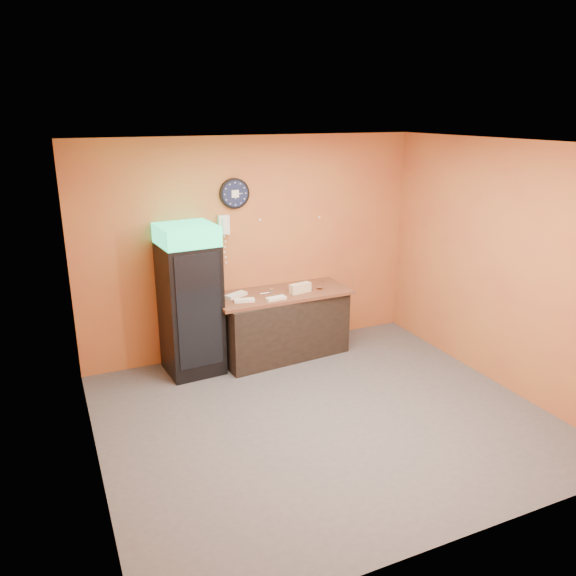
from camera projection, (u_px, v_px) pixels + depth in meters
floor at (322, 416)px, 5.93m from camera, size 4.50×4.50×0.00m
back_wall at (253, 247)px, 7.24m from camera, size 4.50×0.02×2.80m
left_wall at (84, 324)px, 4.63m from camera, size 0.02×4.00×2.80m
right_wall at (501, 266)px, 6.38m from camera, size 0.02×4.00×2.80m
ceiling at (328, 143)px, 5.08m from camera, size 4.50×4.00×0.02m
beverage_cooler at (191, 303)px, 6.68m from camera, size 0.69×0.70×1.83m
prep_counter at (282, 325)px, 7.32m from camera, size 1.70×0.88×0.82m
wall_clock at (235, 193)px, 6.91m from camera, size 0.38×0.06×0.38m
wall_phone at (224, 225)px, 6.94m from camera, size 0.13×0.11×0.25m
butcher_paper at (282, 294)px, 7.19m from camera, size 1.79×0.77×0.04m
sub_roll_stack at (300, 288)px, 7.15m from camera, size 0.30×0.15×0.12m
wrapped_sandwich_left at (244, 300)px, 6.82m from camera, size 0.26×0.15×0.04m
wrapped_sandwich_mid at (276, 298)px, 6.89m from camera, size 0.26×0.12×0.04m
wrapped_sandwich_right at (236, 295)px, 7.00m from camera, size 0.31×0.23×0.04m
kitchen_tool at (271, 291)px, 7.13m from camera, size 0.06×0.06×0.06m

